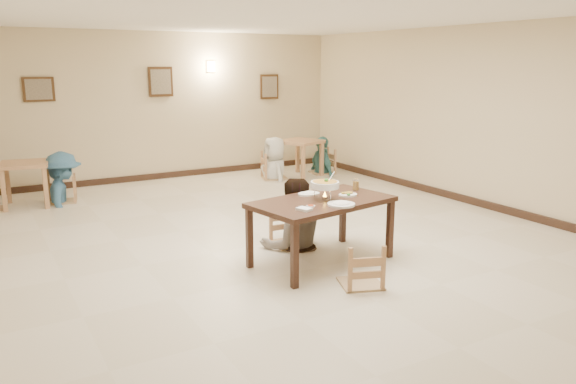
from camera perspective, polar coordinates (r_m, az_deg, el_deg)
floor at (r=7.63m, az=-1.54°, el=-5.14°), size 10.00×10.00×0.00m
ceiling at (r=7.28m, az=-1.69°, el=17.93°), size 10.00×10.00×0.00m
wall_back at (r=11.92m, az=-13.21°, el=8.44°), size 10.00×0.00×10.00m
wall_right at (r=9.84m, az=19.54°, el=7.15°), size 0.00×10.00×10.00m
baseboard_back at (r=12.08m, az=-12.82°, el=1.62°), size 8.00×0.06×0.12m
baseboard_right at (r=10.05m, az=18.81°, el=-1.04°), size 0.06×10.00×0.12m
picture_a at (r=11.42m, az=-24.01°, el=9.51°), size 0.55×0.04×0.45m
picture_b at (r=11.88m, az=-12.81°, el=10.86°), size 0.50×0.04×0.60m
picture_c at (r=12.86m, az=-1.90°, el=10.64°), size 0.45×0.04×0.55m
wall_sconce at (r=12.25m, az=-7.86°, el=12.52°), size 0.16×0.05×0.22m
main_table at (r=6.71m, az=3.46°, el=-1.45°), size 1.81×1.21×0.78m
chair_far at (r=7.43m, az=0.15°, el=-1.91°), size 0.44×0.44×0.93m
chair_near at (r=6.12m, az=7.50°, el=-5.28°), size 0.44×0.44×0.93m
main_diner at (r=7.25m, az=0.53°, el=1.42°), size 1.03×0.88×1.84m
curry_warmer at (r=6.65m, az=3.77°, el=0.73°), size 0.38×0.34×0.31m
rice_plate_far at (r=6.92m, az=2.14°, el=-0.16°), size 0.29×0.29×0.06m
rice_plate_near at (r=6.43m, az=5.42°, el=-1.23°), size 0.32×0.32×0.07m
fried_plate at (r=6.90m, az=6.11°, el=-0.24°), size 0.24×0.24×0.05m
chili_dish at (r=6.34m, az=2.32°, el=-1.43°), size 0.10×0.10×0.02m
napkin_cutlery at (r=6.19m, az=1.68°, el=-1.74°), size 0.19×0.25×0.03m
drink_glass at (r=7.20m, az=6.91°, el=0.72°), size 0.08×0.08×0.15m
bg_table_left at (r=10.41m, az=-25.17°, el=2.00°), size 0.87×0.87×0.75m
bg_table_right at (r=11.94m, az=1.25°, el=4.62°), size 1.00×1.00×0.78m
bg_chair_lr at (r=10.48m, az=-21.97°, el=1.40°), size 0.41×0.41×0.88m
bg_chair_rl at (r=11.72m, az=-1.39°, el=3.91°), size 0.50×0.50×1.06m
bg_chair_rr at (r=12.32m, az=3.51°, el=4.25°), size 0.48×0.48×1.02m
bg_diner_b at (r=10.40m, az=-22.17°, el=3.80°), size 0.84×1.24×1.77m
bg_diner_c at (r=11.67m, az=-1.40°, el=5.62°), size 0.65×0.92×1.76m
bg_diner_d at (r=12.28m, az=3.53°, el=5.65°), size 0.50×0.99×1.62m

